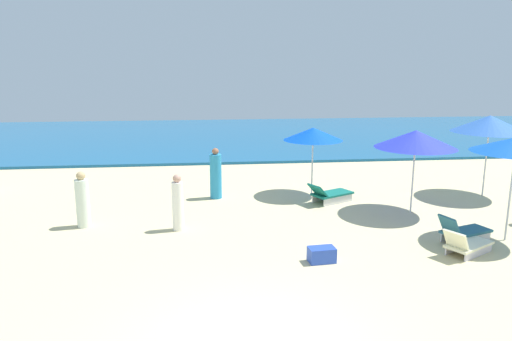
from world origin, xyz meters
The scene contains 11 objects.
ocean centered at (0.00, 22.06, 0.06)m, with size 60.00×15.88×0.12m, color #165B8E.
umbrella_0 centered at (8.64, 8.19, 2.43)m, with size 2.43×2.43×2.71m.
umbrella_1 centered at (5.44, 6.64, 2.23)m, with size 2.36×2.36×2.49m.
umbrella_3 centered at (2.92, 8.94, 2.08)m, with size 1.96×1.96×2.29m.
lounge_chair_3_0 centered at (3.29, 7.93, 0.27)m, with size 1.60×1.24×0.68m.
lounge_chair_4_0 centered at (5.39, 3.38, 0.23)m, with size 1.42×1.14×0.67m.
lounge_chair_4_1 centered at (5.71, 4.12, 0.27)m, with size 1.48×0.98×0.76m.
beachgoer_0 centered at (-0.32, 8.85, 0.77)m, with size 0.55×0.55×1.68m.
beachgoer_1 centered at (-3.99, 6.36, 0.72)m, with size 0.50×0.50×1.55m.
beachgoer_2 centered at (-1.41, 5.82, 0.72)m, with size 0.39×0.39×1.53m.
cooler_box_1 centered at (1.91, 3.30, 0.17)m, with size 0.60×0.36×0.34m, color blue.
Camera 1 is at (-0.68, -6.84, 4.45)m, focal length 34.34 mm.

